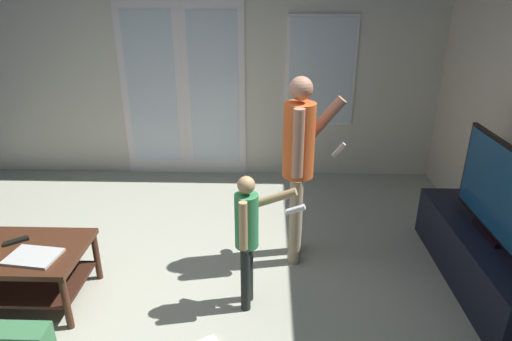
{
  "coord_description": "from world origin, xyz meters",
  "views": [
    {
      "loc": [
        0.86,
        -2.49,
        2.21
      ],
      "look_at": [
        0.77,
        0.27,
        1.04
      ],
      "focal_mm": 30.73,
      "sensor_mm": 36.0,
      "label": 1
    }
  ],
  "objects": [
    {
      "name": "person_child",
      "position": [
        0.72,
        0.16,
        0.63
      ],
      "size": [
        0.49,
        0.28,
        1.04
      ],
      "color": "black",
      "rests_on": "ground_plane"
    },
    {
      "name": "wall_back_with_doors",
      "position": [
        0.03,
        2.7,
        1.35
      ],
      "size": [
        5.83,
        0.09,
        2.79
      ],
      "color": "beige",
      "rests_on": "ground_plane"
    },
    {
      "name": "person_adult",
      "position": [
        1.11,
        0.8,
        0.95
      ],
      "size": [
        0.53,
        0.43,
        1.59
      ],
      "color": "tan",
      "rests_on": "ground_plane"
    },
    {
      "name": "tv_stand",
      "position": [
        2.55,
        0.47,
        0.22
      ],
      "size": [
        0.48,
        1.68,
        0.44
      ],
      "color": "black",
      "rests_on": "ground_plane"
    },
    {
      "name": "laptop_closed",
      "position": [
        -0.78,
        0.05,
        0.46
      ],
      "size": [
        0.37,
        0.29,
        0.02
      ],
      "primitive_type": "cube",
      "rotation": [
        0.0,
        0.0,
        -0.13
      ],
      "color": "#B4B5B1",
      "rests_on": "coffee_table"
    },
    {
      "name": "dvd_remote_slim",
      "position": [
        -1.01,
        0.25,
        0.46
      ],
      "size": [
        0.17,
        0.14,
        0.02
      ],
      "primitive_type": "cube",
      "rotation": [
        0.0,
        0.0,
        0.65
      ],
      "color": "black",
      "rests_on": "coffee_table"
    },
    {
      "name": "flat_screen_tv",
      "position": [
        2.55,
        0.47,
        0.82
      ],
      "size": [
        0.08,
        1.11,
        0.73
      ],
      "color": "black",
      "rests_on": "tv_stand"
    },
    {
      "name": "coffee_table",
      "position": [
        -1.01,
        0.15,
        0.33
      ],
      "size": [
        1.05,
        0.64,
        0.45
      ],
      "color": "#3F2114",
      "rests_on": "ground_plane"
    },
    {
      "name": "ground_plane",
      "position": [
        0.0,
        0.0,
        -0.01
      ],
      "size": [
        5.83,
        5.48,
        0.02
      ],
      "primitive_type": "cube",
      "color": "#A1A28F"
    }
  ]
}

